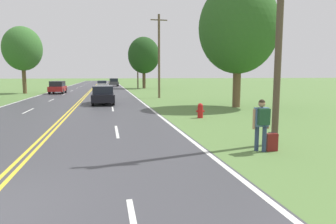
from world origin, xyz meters
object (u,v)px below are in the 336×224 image
Objects in this scene: tree_left_verge at (144,55)px; tree_behind_sign at (22,49)px; suitcase at (272,142)px; tree_mid_treeline at (238,28)px; car_maroon_sedan_receding at (114,81)px; hitchhiker_person at (262,120)px; car_white_sedan_mid_near at (102,84)px; car_black_van_nearest at (103,94)px; car_red_suv_approaching at (58,87)px; fire_hydrant at (200,110)px; car_dark_grey_suv_mid_far at (114,82)px.

tree_behind_sign is (-17.63, -11.57, -0.07)m from tree_left_verge.
tree_mid_treeline reaches higher than suitcase.
tree_behind_sign is 44.23m from car_maroon_sedan_receding.
car_white_sedan_mid_near is (-5.80, 46.83, -0.30)m from hitchhiker_person.
car_black_van_nearest is (-7.08, -28.60, -5.17)m from tree_left_verge.
car_red_suv_approaching is (-6.11, 15.70, 0.06)m from car_black_van_nearest.
car_black_van_nearest is at bearing -3.73° from car_maroon_sedan_receding.
fire_hydrant is at bearing -0.37° from hitchhiker_person.
tree_behind_sign is 0.93× the size of tree_mid_treeline.
hitchhiker_person is at bearing -65.44° from tree_behind_sign.
car_dark_grey_suv_mid_far is at bearing 5.97° from hitchhiker_person.
car_white_sedan_mid_near is at bearing -21.12° from car_red_suv_approaching.
tree_behind_sign is 6.85m from car_red_suv_approaching.
hitchhiker_person is at bearing 94.26° from suitcase.
suitcase is at bearing -85.74° from hitchhiker_person.
tree_mid_treeline is 2.41× the size of car_white_sedan_mid_near.
suitcase is 18.53m from car_black_van_nearest.
car_maroon_sedan_receding is (-4.82, 30.44, -5.26)m from tree_left_verge.
tree_behind_sign is 2.24× the size of car_white_sedan_mid_near.
hitchhiker_person reaches higher than car_black_van_nearest.
car_black_van_nearest is at bearing 155.60° from tree_mid_treeline.
hitchhiker_person is 0.18× the size of tree_mid_treeline.
hitchhiker_person reaches higher than car_white_sedan_mid_near.
car_red_suv_approaching reaches higher than fire_hydrant.
car_dark_grey_suv_mid_far reaches higher than suitcase.
car_red_suv_approaching reaches higher than suitcase.
hitchhiker_person is 35.23m from car_red_suv_approaching.
car_dark_grey_suv_mid_far reaches higher than car_white_sedan_mid_near.
tree_left_verge is 21.09m from tree_behind_sign.
car_maroon_sedan_receding is at bearing 98.99° from tree_left_verge.
tree_left_verge is at bearing 165.78° from car_black_van_nearest.
tree_mid_treeline is 2.27× the size of car_red_suv_approaching.
car_red_suv_approaching is (-13.20, -12.90, -5.12)m from tree_left_verge.
fire_hydrant is 39.46m from car_white_sedan_mid_near.
tree_left_verge is (1.38, 38.37, 5.57)m from fire_hydrant.
car_white_sedan_mid_near is 11.90m from car_dark_grey_suv_mid_far.
tree_mid_treeline is at bearing 65.29° from car_black_van_nearest.
car_maroon_sedan_receding is (2.27, 59.04, -0.09)m from car_black_van_nearest.
tree_behind_sign is 16.61m from car_white_sedan_mid_near.
suitcase is at bearing -64.89° from tree_behind_sign.
tree_mid_treeline reaches higher than car_maroon_sedan_receding.
suitcase is 0.07× the size of tree_mid_treeline.
tree_behind_sign is (-16.25, 26.80, 5.50)m from fire_hydrant.
tree_mid_treeline is 26.64m from car_red_suv_approaching.
tree_behind_sign is 2.11× the size of car_red_suv_approaching.
car_white_sedan_mid_near is 0.97× the size of car_dark_grey_suv_mid_far.
hitchhiker_person reaches higher than car_maroon_sedan_receding.
hitchhiker_person is at bearing 7.20° from car_white_sedan_mid_near.
tree_mid_treeline is 64.42m from car_maroon_sedan_receding.
tree_behind_sign reaches higher than car_white_sedan_mid_near.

